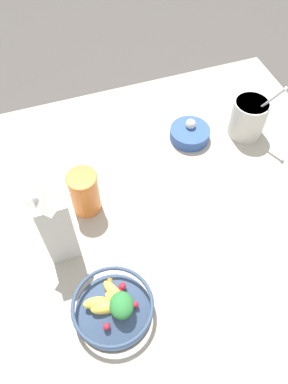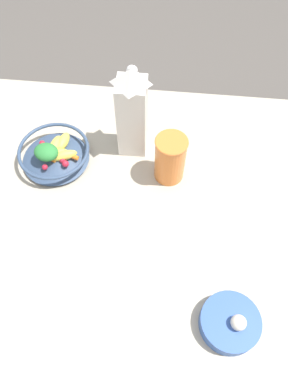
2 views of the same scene
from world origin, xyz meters
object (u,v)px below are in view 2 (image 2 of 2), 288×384
object	(u,v)px
milk_carton	(132,112)
garlic_bowl	(230,323)
fruit_bowl	(55,153)
drinking_cup	(170,158)

from	to	relation	value
milk_carton	garlic_bowl	size ratio (longest dim) A/B	2.11
garlic_bowl	fruit_bowl	bearing A→B (deg)	-40.22
garlic_bowl	milk_carton	bearing A→B (deg)	-60.88
fruit_bowl	garlic_bowl	xyz separation A→B (m)	(-0.49, 0.42, -0.01)
drinking_cup	garlic_bowl	size ratio (longest dim) A/B	1.09
fruit_bowl	garlic_bowl	distance (m)	0.65
milk_carton	drinking_cup	size ratio (longest dim) A/B	1.94
fruit_bowl	drinking_cup	world-z (taller)	drinking_cup
milk_carton	drinking_cup	world-z (taller)	milk_carton
drinking_cup	garlic_bowl	distance (m)	0.44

